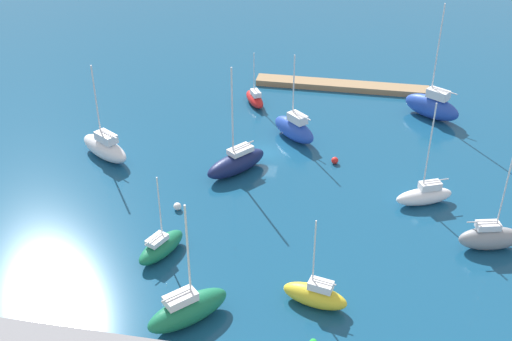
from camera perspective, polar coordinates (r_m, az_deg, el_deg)
water at (r=74.51m, az=0.92°, el=1.62°), size 160.00×160.00×0.00m
pier_dock at (r=91.43m, az=7.67°, el=7.55°), size 24.24×2.67×0.82m
sailboat_white_far_north at (r=74.85m, az=-13.40°, el=2.04°), size 7.63×6.03×11.27m
sailboat_green_mid_basin at (r=51.99m, az=-6.15°, el=-12.25°), size 6.63×6.74×11.23m
sailboat_blue_east_end at (r=76.86m, az=3.45°, el=3.78°), size 6.47×6.18×10.68m
sailboat_red_west_end at (r=85.64m, az=-0.11°, el=6.46°), size 3.96×5.26×7.21m
sailboat_navy_along_channel at (r=70.11m, az=-1.77°, el=0.74°), size 6.74×7.61×12.59m
sailboat_yellow_lone_north at (r=53.54m, az=5.33°, el=-11.04°), size 5.79×3.07×8.51m
sailboat_gray_lone_south at (r=62.74m, az=20.24°, el=-5.63°), size 6.22×3.30×10.91m
sailboat_white_inner_mooring at (r=67.26m, az=14.87°, el=-2.14°), size 6.31×4.12×11.45m
sailboat_green_center_basin at (r=58.92m, az=-8.51°, el=-6.76°), size 4.03×5.89×8.28m
sailboat_blue_off_beacon at (r=84.85m, az=15.51°, el=5.61°), size 7.70×6.15×14.84m
mooring_buoy_red at (r=72.71m, az=7.08°, el=0.90°), size 0.80×0.80×0.80m
mooring_buoy_white at (r=64.94m, az=-7.06°, el=-3.21°), size 0.80×0.80×0.80m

